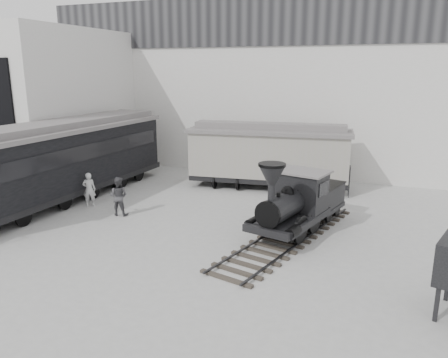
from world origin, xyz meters
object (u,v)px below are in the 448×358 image
at_px(passenger_coach, 67,160).
at_px(visitor_b, 118,196).
at_px(locomotive, 297,205).
at_px(boxcar, 269,154).
at_px(visitor_a, 89,189).

height_order(passenger_coach, visitor_b, passenger_coach).
bearing_deg(locomotive, passenger_coach, -169.15).
relative_size(boxcar, passenger_coach, 0.65).
bearing_deg(visitor_a, passenger_coach, -50.22).
distance_m(boxcar, visitor_a, 9.97).
distance_m(locomotive, visitor_b, 8.25).
distance_m(passenger_coach, visitor_a, 2.29).
xyz_separation_m(boxcar, passenger_coach, (-9.20, -5.88, 0.15)).
xyz_separation_m(boxcar, visitor_a, (-7.41, -6.57, -1.10)).
relative_size(passenger_coach, visitor_a, 8.43).
relative_size(boxcar, visitor_a, 5.47).
bearing_deg(boxcar, passenger_coach, -153.92).
bearing_deg(visitor_b, passenger_coach, -28.56).
height_order(locomotive, visitor_a, locomotive).
distance_m(boxcar, passenger_coach, 10.92).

